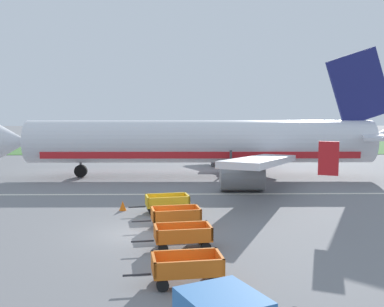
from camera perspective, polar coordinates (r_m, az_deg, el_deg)
name	(u,v)px	position (r m, az deg, el deg)	size (l,w,h in m)	color
ground_plane	(137,233)	(23.65, -6.84, -9.74)	(220.00, 220.00, 0.00)	slate
grass_strip	(168,145)	(72.04, -2.95, 1.09)	(220.00, 28.00, 0.06)	#477A38
apron_stripe	(151,194)	(33.25, -5.13, -5.03)	(120.00, 0.36, 0.01)	silver
airplane	(212,143)	(40.47, 2.47, 1.36)	(37.53, 30.30, 11.34)	silver
baggage_cart_nearest	(187,268)	(17.11, -0.66, -13.90)	(3.62, 1.74, 1.07)	orange
baggage_cart_second_in_row	(182,236)	(20.93, -1.18, -10.11)	(3.62, 1.76, 1.07)	orange
baggage_cart_third_in_row	(176,217)	(24.33, -2.04, -7.78)	(3.62, 1.81, 1.07)	orange
baggage_cart_fourth_in_row	(167,203)	(27.57, -3.09, -6.11)	(3.63, 1.85, 1.07)	gold
traffic_cone_near_plane	(123,206)	(28.52, -8.54, -6.39)	(0.44, 0.44, 0.58)	orange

